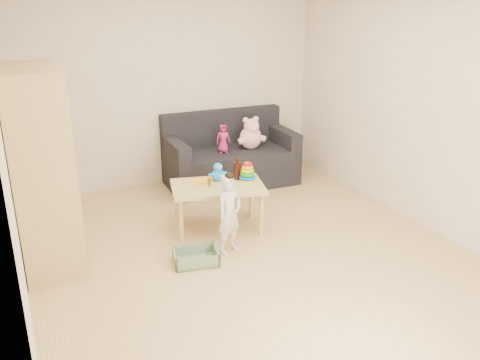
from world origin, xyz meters
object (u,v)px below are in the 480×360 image
wardrobe (41,170)px  toddler (229,215)px  play_table (218,207)px  sofa (231,167)px

wardrobe → toddler: (1.59, -0.57, -0.52)m
toddler → play_table: bearing=56.4°
play_table → toddler: 0.55m
sofa → play_table: size_ratio=1.75×
sofa → toddler: (-0.80, -1.74, 0.15)m
wardrobe → toddler: size_ratio=2.33×
wardrobe → sofa: (2.39, 1.17, -0.67)m
sofa → toddler: 1.92m
wardrobe → play_table: wardrobe is taller
play_table → toddler: toddler is taller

